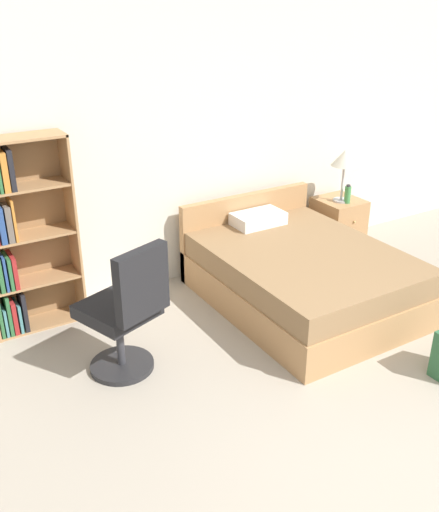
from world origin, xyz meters
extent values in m
plane|color=#A39989|center=(0.00, 0.00, 0.00)|extent=(14.00, 14.00, 0.00)
cube|color=silver|center=(0.00, 3.23, 1.30)|extent=(9.00, 0.06, 2.60)
cube|color=#AD7F51|center=(-1.08, 3.02, 0.81)|extent=(0.02, 0.29, 1.62)
cube|color=#936C45|center=(-1.45, 3.16, 0.81)|extent=(0.75, 0.01, 1.62)
cube|color=#AD7F51|center=(-1.45, 3.02, 0.01)|extent=(0.71, 0.27, 0.02)
cube|color=teal|center=(-1.75, 2.96, 0.14)|extent=(0.02, 0.16, 0.24)
cube|color=#2D6638|center=(-1.72, 2.98, 0.20)|extent=(0.03, 0.19, 0.35)
cube|color=maroon|center=(-1.68, 2.97, 0.16)|extent=(0.04, 0.16, 0.29)
cube|color=teal|center=(-1.64, 2.99, 0.15)|extent=(0.02, 0.21, 0.25)
cube|color=black|center=(-1.59, 3.00, 0.19)|extent=(0.03, 0.22, 0.34)
cube|color=#AD7F51|center=(-1.45, 3.02, 0.41)|extent=(0.71, 0.27, 0.02)
cube|color=navy|center=(-1.69, 2.97, 0.57)|extent=(0.02, 0.16, 0.30)
cube|color=#2D6638|center=(-1.65, 3.00, 0.56)|extent=(0.03, 0.23, 0.27)
cube|color=maroon|center=(-1.62, 3.00, 0.56)|extent=(0.03, 0.23, 0.27)
cube|color=#AD7F51|center=(-1.45, 3.02, 0.82)|extent=(0.71, 0.27, 0.02)
cube|color=navy|center=(-1.66, 2.97, 0.98)|extent=(0.04, 0.17, 0.29)
cube|color=#665B51|center=(-1.60, 2.97, 0.98)|extent=(0.04, 0.17, 0.29)
cube|color=orange|center=(-1.56, 2.98, 1.00)|extent=(0.02, 0.18, 0.34)
cube|color=#AD7F51|center=(-1.45, 3.02, 1.22)|extent=(0.71, 0.27, 0.02)
cube|color=orange|center=(-1.57, 2.99, 1.39)|extent=(0.04, 0.21, 0.30)
cube|color=black|center=(-1.52, 2.98, 1.39)|extent=(0.04, 0.20, 0.32)
cube|color=#AD7F51|center=(-1.45, 3.02, 1.61)|extent=(0.75, 0.29, 0.02)
cube|color=#AD7F51|center=(0.69, 2.13, 0.16)|extent=(1.48, 1.94, 0.32)
cube|color=olive|center=(0.69, 2.13, 0.43)|extent=(1.45, 1.90, 0.22)
cube|color=#AD7F51|center=(0.69, 3.06, 0.39)|extent=(1.48, 0.08, 0.79)
cube|color=white|center=(0.69, 2.85, 0.60)|extent=(0.50, 0.30, 0.12)
cylinder|color=#232326|center=(-1.10, 2.05, 0.02)|extent=(0.48, 0.48, 0.04)
cylinder|color=#333338|center=(-1.10, 2.05, 0.25)|extent=(0.06, 0.06, 0.42)
cube|color=black|center=(-1.10, 2.05, 0.51)|extent=(0.61, 0.61, 0.10)
cube|color=black|center=(-1.01, 1.79, 0.81)|extent=(0.44, 0.22, 0.50)
cube|color=#AD7F51|center=(1.78, 2.89, 0.29)|extent=(0.44, 0.48, 0.58)
sphere|color=tan|center=(1.78, 2.64, 0.41)|extent=(0.02, 0.02, 0.02)
cylinder|color=#B2B2B7|center=(1.76, 2.85, 0.59)|extent=(0.17, 0.17, 0.02)
cylinder|color=#B2B2B7|center=(1.76, 2.85, 0.79)|extent=(0.02, 0.02, 0.37)
cone|color=beige|center=(1.76, 2.85, 1.06)|extent=(0.28, 0.28, 0.17)
cylinder|color=#3F8C4C|center=(1.77, 2.77, 0.67)|extent=(0.07, 0.07, 0.18)
cylinder|color=#2D2D33|center=(1.77, 2.77, 0.77)|extent=(0.04, 0.04, 0.02)
camera|label=1|loc=(-2.32, -1.41, 2.59)|focal=40.00mm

